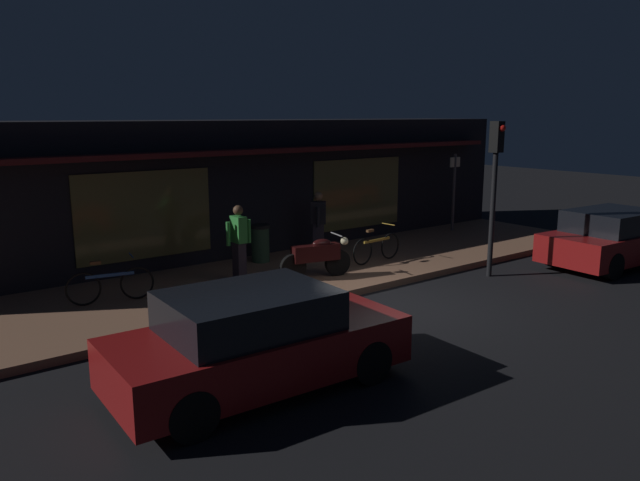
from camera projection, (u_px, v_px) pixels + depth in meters
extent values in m
plane|color=black|center=(399.00, 305.00, 12.23)|extent=(60.00, 60.00, 0.00)
cube|color=#8C6047|center=(310.00, 272.00, 14.54)|extent=(18.00, 4.00, 0.15)
cube|color=black|center=(237.00, 186.00, 16.84)|extent=(18.00, 2.80, 3.60)
cube|color=brown|center=(145.00, 215.00, 13.89)|extent=(3.20, 0.04, 2.00)
cube|color=brown|center=(358.00, 193.00, 17.70)|extent=(3.20, 0.04, 2.00)
cube|color=#591919|center=(268.00, 151.00, 15.34)|extent=(16.20, 0.50, 0.12)
cylinder|color=black|center=(293.00, 268.00, 13.40)|extent=(0.61, 0.24, 0.60)
cylinder|color=black|center=(338.00, 262.00, 13.86)|extent=(0.61, 0.24, 0.60)
cube|color=black|center=(316.00, 253.00, 13.57)|extent=(1.13, 0.50, 0.36)
ellipsoid|color=black|center=(322.00, 243.00, 13.59)|extent=(0.48, 0.33, 0.20)
sphere|color=#F9EDB7|center=(344.00, 241.00, 13.84)|extent=(0.18, 0.18, 0.18)
cylinder|color=gray|center=(337.00, 234.00, 13.72)|extent=(0.14, 0.54, 0.03)
torus|color=black|center=(83.00, 289.00, 11.63)|extent=(0.66, 0.17, 0.66)
torus|color=black|center=(137.00, 283.00, 12.07)|extent=(0.66, 0.17, 0.66)
cube|color=#1E478C|center=(110.00, 275.00, 11.80)|extent=(0.89, 0.22, 0.06)
cube|color=brown|center=(95.00, 263.00, 11.64)|extent=(0.21, 0.12, 0.06)
cylinder|color=#1E478C|center=(131.00, 255.00, 11.92)|extent=(0.11, 0.42, 0.02)
torus|color=black|center=(363.00, 252.00, 14.79)|extent=(0.66, 0.09, 0.66)
torus|color=black|center=(390.00, 246.00, 15.45)|extent=(0.66, 0.09, 0.66)
cube|color=#B78C2D|center=(377.00, 240.00, 15.08)|extent=(0.90, 0.11, 0.06)
cube|color=brown|center=(370.00, 231.00, 14.86)|extent=(0.21, 0.10, 0.06)
cylinder|color=#B78C2D|center=(389.00, 224.00, 15.28)|extent=(0.06, 0.42, 0.02)
cube|color=#28232D|center=(239.00, 261.00, 13.45)|extent=(0.20, 0.28, 0.85)
cube|color=#2D8C38|center=(239.00, 229.00, 13.30)|extent=(0.22, 0.38, 0.58)
sphere|color=brown|center=(238.00, 210.00, 13.22)|extent=(0.22, 0.22, 0.22)
cylinder|color=#2D8C38|center=(228.00, 234.00, 13.16)|extent=(0.09, 0.09, 0.52)
cylinder|color=#2D8C38|center=(249.00, 231.00, 13.47)|extent=(0.09, 0.09, 0.52)
cube|color=#28232D|center=(318.00, 240.00, 15.73)|extent=(0.34, 0.33, 0.85)
cube|color=black|center=(318.00, 213.00, 15.58)|extent=(0.43, 0.41, 0.58)
sphere|color=#8C6647|center=(318.00, 196.00, 15.50)|extent=(0.22, 0.22, 0.22)
cylinder|color=black|center=(319.00, 214.00, 15.85)|extent=(0.13, 0.13, 0.52)
cylinder|color=black|center=(318.00, 217.00, 15.34)|extent=(0.13, 0.13, 0.52)
cylinder|color=#47474C|center=(454.00, 193.00, 19.08)|extent=(0.09, 0.09, 2.40)
cube|color=beige|center=(455.00, 162.00, 18.88)|extent=(0.44, 0.03, 0.30)
cylinder|color=#2D4C33|center=(260.00, 245.00, 15.14)|extent=(0.44, 0.44, 0.85)
cylinder|color=black|center=(260.00, 226.00, 15.05)|extent=(0.48, 0.48, 0.08)
cylinder|color=black|center=(493.00, 201.00, 14.06)|extent=(0.12, 0.12, 3.60)
cube|color=black|center=(497.00, 137.00, 13.77)|extent=(0.24, 0.24, 0.70)
sphere|color=red|center=(502.00, 128.00, 13.63)|extent=(0.16, 0.16, 0.16)
cylinder|color=black|center=(308.00, 330.00, 9.87)|extent=(0.65, 0.24, 0.64)
cylinder|color=black|center=(370.00, 362.00, 8.62)|extent=(0.65, 0.24, 0.64)
cylinder|color=black|center=(145.00, 370.00, 8.34)|extent=(0.65, 0.24, 0.64)
cylinder|color=black|center=(192.00, 415.00, 7.09)|extent=(0.65, 0.24, 0.64)
cube|color=maroon|center=(259.00, 350.00, 8.43)|extent=(4.16, 1.91, 0.68)
cube|color=black|center=(249.00, 314.00, 8.24)|extent=(2.26, 1.68, 0.64)
cylinder|color=black|center=(614.00, 241.00, 16.80)|extent=(0.65, 0.26, 0.64)
cylinder|color=black|center=(553.00, 254.00, 15.31)|extent=(0.65, 0.26, 0.64)
cylinder|color=black|center=(613.00, 266.00, 14.05)|extent=(0.65, 0.26, 0.64)
cube|color=maroon|center=(614.00, 244.00, 15.38)|extent=(4.19, 1.99, 0.68)
cube|color=black|center=(613.00, 223.00, 15.18)|extent=(2.29, 1.72, 0.64)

